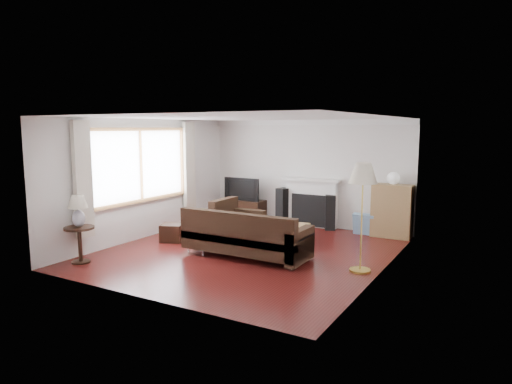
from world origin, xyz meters
The scene contains 17 objects.
room centered at (0.00, 0.00, 1.25)m, with size 5.10×5.60×2.54m.
window centered at (-2.45, -0.20, 1.55)m, with size 0.12×2.74×1.54m, color brown.
curtain_near centered at (-2.40, -1.72, 1.40)m, with size 0.10×0.35×2.10m, color beige.
curtain_far centered at (-2.40, 1.32, 1.40)m, with size 0.10×0.35×2.10m, color beige.
fireplace centered at (0.15, 2.64, 0.57)m, with size 1.40×0.26×1.15m, color white.
tv_stand centered at (-1.60, 2.48, 0.26)m, with size 1.05×0.47×0.53m, color black.
television centered at (-1.60, 2.48, 0.81)m, with size 0.97×0.13×0.56m, color black.
speaker_left centered at (-0.53, 2.55, 0.44)m, with size 0.24×0.29×0.88m, color black.
speaker_right centered at (0.67, 2.55, 0.40)m, with size 0.22×0.27×0.80m, color black.
bookshelf centered at (2.06, 2.52, 0.57)m, with size 0.82×0.39×1.13m, color olive.
globe_lamp centered at (2.06, 2.52, 1.26)m, with size 0.26×0.26×0.26m, color white.
sectional_sofa centered at (0.14, -0.30, 0.40)m, with size 2.49×1.82×0.80m, color black.
coffee_table centered at (0.26, 0.96, 0.20)m, with size 1.00×0.54×0.39m, color #A47F4E.
footstool centered at (-1.77, -0.08, 0.18)m, with size 0.43×0.43×0.36m, color black.
floor_lamp centered at (2.19, -0.12, 0.88)m, with size 0.46×0.46×1.77m, color gold.
side_table centered at (-2.15, -2.05, 0.32)m, with size 0.51×0.51×0.63m, color black.
table_lamp centered at (-2.15, -2.05, 0.90)m, with size 0.33×0.33×0.54m, color silver.
Camera 1 is at (4.28, -7.18, 2.32)m, focal length 32.00 mm.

